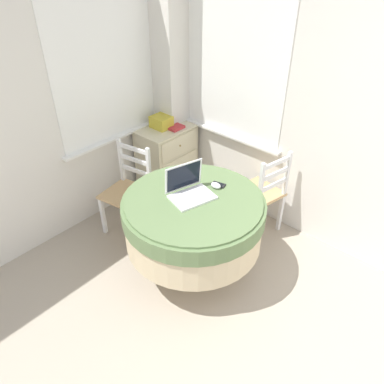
{
  "coord_description": "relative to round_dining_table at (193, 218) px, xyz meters",
  "views": [
    {
      "loc": [
        -1.02,
        0.35,
        2.45
      ],
      "look_at": [
        0.86,
        2.03,
        0.68
      ],
      "focal_mm": 35.0,
      "sensor_mm": 36.0,
      "label": 1
    }
  ],
  "objects": [
    {
      "name": "corner_room_shell",
      "position": [
        0.32,
        0.11,
        0.7
      ],
      "size": [
        4.07,
        5.04,
        2.55
      ],
      "color": "silver",
      "rests_on": "ground_plane"
    },
    {
      "name": "round_dining_table",
      "position": [
        0.0,
        0.0,
        0.0
      ],
      "size": [
        1.12,
        1.12,
        0.76
      ],
      "color": "#4C3D2D",
      "rests_on": "ground_plane"
    },
    {
      "name": "laptop",
      "position": [
        0.02,
        0.06,
        0.23
      ],
      "size": [
        0.38,
        0.33,
        0.25
      ],
      "color": "white",
      "rests_on": "round_dining_table"
    },
    {
      "name": "computer_mouse",
      "position": [
        0.24,
        -0.03,
        0.2
      ],
      "size": [
        0.06,
        0.09,
        0.05
      ],
      "color": "white",
      "rests_on": "round_dining_table"
    },
    {
      "name": "cell_phone",
      "position": [
        0.28,
        -0.02,
        0.19
      ],
      "size": [
        0.08,
        0.12,
        0.01
      ],
      "color": "black",
      "rests_on": "round_dining_table"
    },
    {
      "name": "dining_chair_near_back_window",
      "position": [
        0.03,
        0.85,
        -0.15
      ],
      "size": [
        0.45,
        0.45,
        0.88
      ],
      "color": "tan",
      "rests_on": "ground_plane"
    },
    {
      "name": "dining_chair_near_right_window",
      "position": [
        0.83,
        -0.11,
        -0.15
      ],
      "size": [
        0.45,
        0.46,
        0.88
      ],
      "color": "tan",
      "rests_on": "ground_plane"
    },
    {
      "name": "corner_cabinet",
      "position": [
        0.76,
        1.06,
        -0.2
      ],
      "size": [
        0.61,
        0.42,
        0.77
      ],
      "color": "beige",
      "rests_on": "ground_plane"
    },
    {
      "name": "storage_box",
      "position": [
        0.73,
        1.09,
        0.25
      ],
      "size": [
        0.17,
        0.2,
        0.12
      ],
      "color": "gold",
      "rests_on": "corner_cabinet"
    },
    {
      "name": "book_on_cabinet",
      "position": [
        0.81,
        1.02,
        0.2
      ],
      "size": [
        0.16,
        0.24,
        0.02
      ],
      "color": "#BC3338",
      "rests_on": "corner_cabinet"
    }
  ]
}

